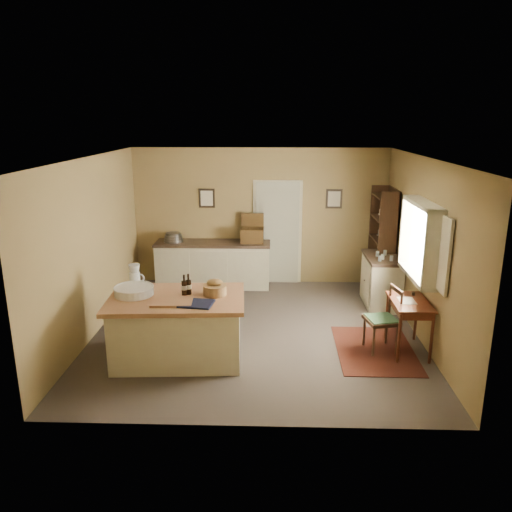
% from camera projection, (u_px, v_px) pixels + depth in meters
% --- Properties ---
extents(ground, '(5.00, 5.00, 0.00)m').
position_uv_depth(ground, '(256.00, 331.00, 7.87)').
color(ground, brown).
rests_on(ground, ground).
extents(wall_back, '(5.00, 0.10, 2.70)m').
position_uv_depth(wall_back, '(260.00, 217.00, 9.91)').
color(wall_back, olive).
rests_on(wall_back, ground).
extents(wall_front, '(5.00, 0.10, 2.70)m').
position_uv_depth(wall_front, '(248.00, 311.00, 5.10)').
color(wall_front, olive).
rests_on(wall_front, ground).
extents(wall_left, '(0.10, 5.00, 2.70)m').
position_uv_depth(wall_left, '(92.00, 247.00, 7.58)').
color(wall_left, olive).
rests_on(wall_left, ground).
extents(wall_right, '(0.10, 5.00, 2.70)m').
position_uv_depth(wall_right, '(423.00, 250.00, 7.43)').
color(wall_right, olive).
rests_on(wall_right, ground).
extents(ceiling, '(5.00, 5.00, 0.00)m').
position_uv_depth(ceiling, '(256.00, 158.00, 7.14)').
color(ceiling, silver).
rests_on(ceiling, wall_back).
extents(door, '(0.97, 0.06, 2.11)m').
position_uv_depth(door, '(277.00, 232.00, 9.95)').
color(door, '#A7A68D').
rests_on(door, ground).
extents(framed_prints, '(2.82, 0.02, 0.38)m').
position_uv_depth(framed_prints, '(270.00, 199.00, 9.78)').
color(framed_prints, black).
rests_on(framed_prints, ground).
extents(window, '(0.25, 1.99, 1.12)m').
position_uv_depth(window, '(423.00, 240.00, 7.18)').
color(window, beige).
rests_on(window, ground).
extents(work_island, '(1.90, 1.30, 1.20)m').
position_uv_depth(work_island, '(177.00, 326.00, 6.88)').
color(work_island, beige).
rests_on(work_island, ground).
extents(sideboard, '(2.25, 0.64, 1.18)m').
position_uv_depth(sideboard, '(214.00, 262.00, 9.88)').
color(sideboard, beige).
rests_on(sideboard, ground).
extents(rug, '(1.11, 1.61, 0.01)m').
position_uv_depth(rug, '(375.00, 350.00, 7.24)').
color(rug, '#46140E').
rests_on(rug, ground).
extents(writing_desk, '(0.52, 0.84, 0.82)m').
position_uv_depth(writing_desk, '(410.00, 307.00, 7.05)').
color(writing_desk, '#3C190D').
rests_on(writing_desk, ground).
extents(desk_chair, '(0.51, 0.51, 0.93)m').
position_uv_depth(desk_chair, '(381.00, 320.00, 7.12)').
color(desk_chair, black).
rests_on(desk_chair, ground).
extents(right_cabinet, '(0.58, 1.04, 0.99)m').
position_uv_depth(right_cabinet, '(381.00, 280.00, 8.89)').
color(right_cabinet, beige).
rests_on(right_cabinet, ground).
extents(shelving_unit, '(0.34, 0.91, 2.01)m').
position_uv_depth(shelving_unit, '(384.00, 242.00, 9.34)').
color(shelving_unit, black).
rests_on(shelving_unit, ground).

